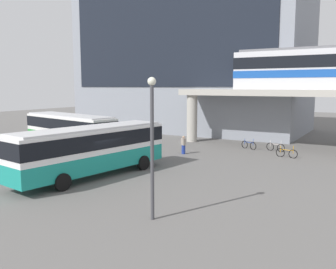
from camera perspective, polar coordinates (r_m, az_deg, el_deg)
The scene contains 9 objects.
ground_plane at distance 32.04m, azimuth 1.05°, elevation -2.81°, with size 120.00×120.00×0.00m, color #605E5B.
station_building at distance 49.93m, azimuth 3.85°, elevation 13.09°, with size 29.29×14.63×21.16m.
bus_main at distance 23.60m, azimuth -11.96°, elevation -1.81°, with size 4.11×11.29×3.22m.
bus_secondary at distance 34.41m, azimuth -15.26°, elevation 1.00°, with size 11.33×4.79×3.22m.
bicycle_orange at distance 31.19m, azimuth 18.13°, elevation -2.80°, with size 1.79×0.26×1.04m.
bicycle_blue at distance 34.50m, azimuth 12.58°, elevation -1.64°, with size 1.65×0.81×1.04m.
bicycle_silver at distance 33.93m, azimuth 16.52°, elevation -1.92°, with size 1.75×0.51×1.04m.
pedestrian_walking_across at distance 31.19m, azimuth 2.44°, elevation -1.73°, with size 0.48×0.42×1.57m.
lamp_post at distance 15.40m, azimuth -2.52°, elevation -0.38°, with size 0.36×0.36×6.15m.
Camera 1 is at (15.51, -17.43, 5.77)m, focal length 38.82 mm.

